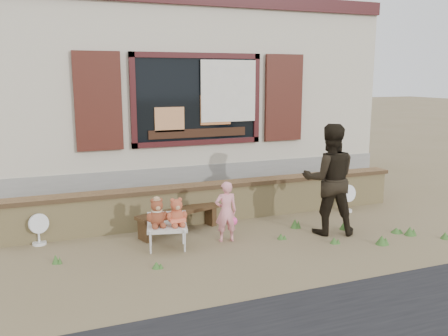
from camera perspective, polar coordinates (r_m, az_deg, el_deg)
name	(u,v)px	position (r m, az deg, el deg)	size (l,w,h in m)	color
ground	(238,238)	(7.48, 1.69, -8.37)	(80.00, 80.00, 0.00)	brown
shopfront	(164,97)	(11.33, -7.25, 8.49)	(8.04, 5.13, 4.00)	#BEB099
brick_wall	(216,201)	(8.27, -1.01, -3.99)	(7.10, 0.36, 0.67)	tan
bench	(179,216)	(7.68, -5.48, -5.77)	(1.46, 0.74, 0.37)	#372413
folding_chair	(167,228)	(6.97, -6.87, -7.15)	(0.67, 0.62, 0.35)	beige
teddy_bear_left	(157,212)	(6.90, -8.08, -5.25)	(0.31, 0.27, 0.42)	brown
teddy_bear_right	(176,211)	(6.90, -5.75, -5.20)	(0.31, 0.26, 0.42)	#964329
child	(226,211)	(7.19, 0.24, -5.25)	(0.34, 0.22, 0.93)	pink
adult	(329,179)	(7.65, 12.55, -1.33)	(0.86, 0.67, 1.76)	black
fan_left	(38,229)	(7.63, -21.44, -6.85)	(0.31, 0.20, 0.48)	white
fan_right	(347,198)	(9.08, 14.56, -3.52)	(0.32, 0.22, 0.52)	white
grass_tufts	(343,235)	(7.64, 14.17, -7.78)	(5.78, 1.45, 0.16)	#396428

